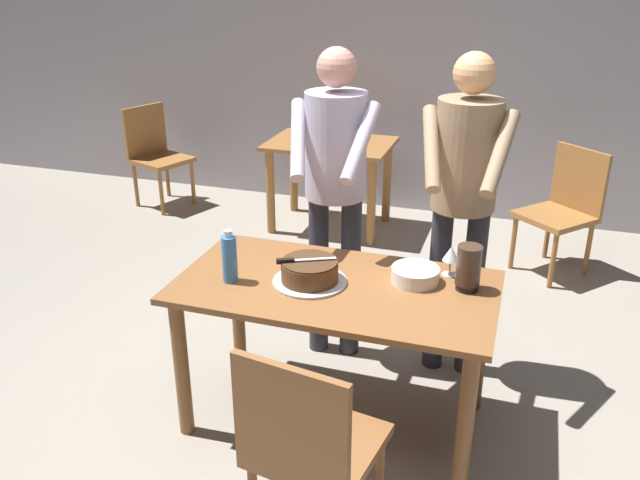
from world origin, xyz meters
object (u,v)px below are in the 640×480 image
object	(u,v)px
person_standing_beside	(464,185)
background_chair_0	(156,152)
water_bottle	(230,258)
person_cutting_cake	(335,174)
cake_on_platter	(310,272)
main_dining_table	(335,309)
cake_knife	(294,260)
plate_stack	(415,275)
chair_near_side	(309,444)
background_chair_1	(563,207)
background_table	(330,161)
wine_glass_near	(451,255)
hurricane_lamp	(468,268)

from	to	relation	value
person_standing_beside	background_chair_0	size ratio (longest dim) A/B	1.91
water_bottle	person_cutting_cake	world-z (taller)	person_cutting_cake
water_bottle	background_chair_0	bearing A→B (deg)	127.39
person_cutting_cake	cake_on_platter	bearing A→B (deg)	-83.61
main_dining_table	cake_on_platter	world-z (taller)	cake_on_platter
cake_knife	person_cutting_cake	world-z (taller)	person_cutting_cake
plate_stack	background_chair_0	xyz separation A→B (m)	(-2.80, 2.35, -0.29)
person_standing_beside	water_bottle	bearing A→B (deg)	-141.77
water_bottle	chair_near_side	bearing A→B (deg)	-47.19
main_dining_table	background_chair_1	size ratio (longest dim) A/B	1.61
water_bottle	background_table	distance (m)	2.58
cake_knife	plate_stack	bearing A→B (deg)	19.88
person_cutting_cake	person_standing_beside	bearing A→B (deg)	2.59
person_standing_beside	background_chair_0	bearing A→B (deg)	147.58
water_bottle	background_chair_0	xyz separation A→B (m)	(-1.99, 2.61, -0.37)
person_standing_beside	main_dining_table	bearing A→B (deg)	-127.21
person_standing_beside	chair_near_side	size ratio (longest dim) A/B	1.91
wine_glass_near	hurricane_lamp	world-z (taller)	hurricane_lamp
hurricane_lamp	chair_near_side	distance (m)	1.06
cake_knife	background_table	bearing A→B (deg)	103.58
wine_glass_near	background_table	bearing A→B (deg)	120.08
background_chair_0	background_chair_1	world-z (taller)	same
main_dining_table	cake_knife	world-z (taller)	cake_knife
wine_glass_near	person_standing_beside	xyz separation A→B (m)	(-0.00, 0.37, 0.22)
background_chair_0	person_cutting_cake	bearing A→B (deg)	-39.80
chair_near_side	background_chair_0	size ratio (longest dim) A/B	1.00
background_chair_1	cake_knife	bearing A→B (deg)	-119.27
cake_on_platter	person_standing_beside	size ratio (longest dim) A/B	0.20
main_dining_table	chair_near_side	world-z (taller)	chair_near_side
hurricane_lamp	person_cutting_cake	xyz separation A→B (m)	(-0.76, 0.46, 0.22)
plate_stack	person_cutting_cake	size ratio (longest dim) A/B	0.13
chair_near_side	background_chair_0	distance (m)	4.16
hurricane_lamp	cake_on_platter	bearing A→B (deg)	-167.34
cake_knife	hurricane_lamp	bearing A→B (deg)	13.88
cake_on_platter	person_cutting_cake	world-z (taller)	person_cutting_cake
cake_knife	person_cutting_cake	bearing A→B (deg)	90.40
background_table	hurricane_lamp	bearing A→B (deg)	-59.50
background_table	background_chair_1	world-z (taller)	background_chair_1
hurricane_lamp	plate_stack	bearing A→B (deg)	179.56
wine_glass_near	background_table	world-z (taller)	wine_glass_near
cake_on_platter	plate_stack	distance (m)	0.48
hurricane_lamp	water_bottle	bearing A→B (deg)	-166.40
cake_on_platter	hurricane_lamp	size ratio (longest dim) A/B	1.62
plate_stack	background_table	bearing A→B (deg)	116.01
cake_knife	background_chair_1	distance (m)	2.54
chair_near_side	background_chair_1	world-z (taller)	same
main_dining_table	background_chair_1	xyz separation A→B (m)	(1.05, 2.14, -0.13)
cake_knife	person_cutting_cake	size ratio (longest dim) A/B	0.15
hurricane_lamp	person_standing_beside	size ratio (longest dim) A/B	0.12
person_cutting_cake	water_bottle	bearing A→B (deg)	-111.51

